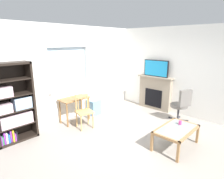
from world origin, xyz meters
The scene contains 12 objects.
ground centered at (0.00, 0.00, -0.01)m, with size 5.88×5.49×0.02m, color #9E9389.
wall_back_with_window centered at (0.02, 2.24, 1.36)m, with size 4.88×0.15×2.75m.
wall_right centered at (2.50, 0.00, 1.38)m, with size 0.12×4.69×2.75m, color white.
bookshelf centered at (-1.84, 2.00, 0.83)m, with size 0.90×0.38×1.85m.
desk_under_window centered at (-0.20, 1.89, 0.59)m, with size 0.86×0.46×0.71m.
wooden_chair centered at (-0.27, 1.38, 0.46)m, with size 0.51×0.50×0.90m.
plastic_drawer_unit centered at (0.55, 1.94, 0.24)m, with size 0.35×0.40×0.47m, color #72ADDB.
fireplace centered at (2.34, 0.77, 0.58)m, with size 0.26×1.26×1.15m.
tv centered at (2.33, 0.77, 1.42)m, with size 0.06×0.88×0.55m.
office_chair centered at (1.86, -0.38, 0.55)m, with size 0.58×0.62×1.00m.
coffee_table centered at (0.49, -0.89, 0.38)m, with size 1.07×0.63×0.44m.
sippy_cup centered at (0.74, -0.86, 0.49)m, with size 0.07×0.07×0.09m, color #DB3D84.
Camera 1 is at (-3.24, -2.48, 2.29)m, focal length 30.35 mm.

